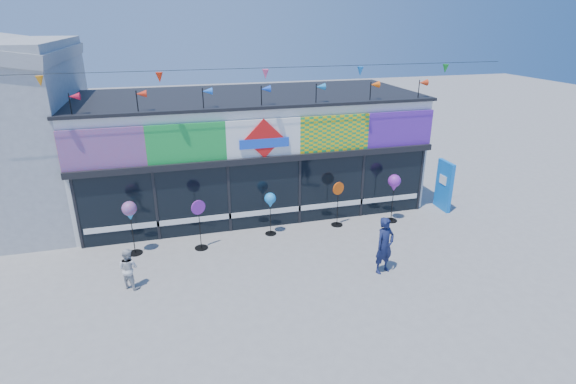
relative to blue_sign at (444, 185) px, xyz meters
name	(u,v)px	position (x,y,z in m)	size (l,w,h in m)	color
ground	(293,278)	(-6.68, -3.20, -0.92)	(80.00, 80.00, 0.00)	gray
kite_shop	(250,149)	(-6.68, 2.74, 1.13)	(16.00, 5.70, 5.31)	white
blue_sign	(444,185)	(0.00, 0.00, 0.00)	(0.17, 0.92, 1.83)	blue
spinner_0	(130,212)	(-10.90, -0.59, 0.44)	(0.43, 0.43, 1.70)	black
spinner_1	(200,223)	(-8.94, -0.78, -0.08)	(0.43, 0.41, 1.60)	black
spinner_2	(270,201)	(-6.64, -0.38, 0.24)	(0.37, 0.37, 1.45)	black
spinner_3	(338,203)	(-4.29, -0.33, -0.09)	(0.43, 0.40, 1.57)	black
spinner_4	(394,184)	(-2.33, -0.50, 0.45)	(0.43, 0.43, 1.72)	black
adult_man	(385,245)	(-4.15, -3.50, -0.10)	(0.60, 0.39, 1.64)	#151D44
child	(128,268)	(-10.93, -2.47, -0.36)	(0.55, 0.32, 1.13)	silver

